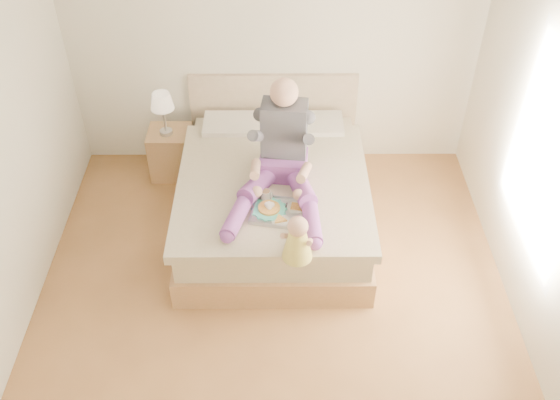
{
  "coord_description": "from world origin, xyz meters",
  "views": [
    {
      "loc": [
        0.04,
        -3.38,
        4.11
      ],
      "look_at": [
        0.06,
        0.53,
        0.7
      ],
      "focal_mm": 40.0,
      "sensor_mm": 36.0,
      "label": 1
    }
  ],
  "objects_px": {
    "bed": "(273,192)",
    "baby": "(298,240)",
    "adult": "(282,158)",
    "tray": "(280,210)",
    "nightstand": "(172,153)"
  },
  "relations": [
    {
      "from": "adult",
      "to": "baby",
      "type": "relative_size",
      "value": 3.06
    },
    {
      "from": "tray",
      "to": "baby",
      "type": "bearing_deg",
      "value": -63.85
    },
    {
      "from": "nightstand",
      "to": "adult",
      "type": "distance_m",
      "value": 1.59
    },
    {
      "from": "bed",
      "to": "adult",
      "type": "xyz_separation_m",
      "value": [
        0.08,
        -0.23,
        0.58
      ]
    },
    {
      "from": "adult",
      "to": "baby",
      "type": "height_order",
      "value": "adult"
    },
    {
      "from": "bed",
      "to": "baby",
      "type": "distance_m",
      "value": 1.21
    },
    {
      "from": "tray",
      "to": "baby",
      "type": "relative_size",
      "value": 1.34
    },
    {
      "from": "adult",
      "to": "tray",
      "type": "height_order",
      "value": "adult"
    },
    {
      "from": "bed",
      "to": "tray",
      "type": "distance_m",
      "value": 0.69
    },
    {
      "from": "bed",
      "to": "baby",
      "type": "bearing_deg",
      "value": -80.03
    },
    {
      "from": "adult",
      "to": "baby",
      "type": "xyz_separation_m",
      "value": [
        0.12,
        -0.88,
        -0.12
      ]
    },
    {
      "from": "bed",
      "to": "nightstand",
      "type": "bearing_deg",
      "value": 146.38
    },
    {
      "from": "nightstand",
      "to": "adult",
      "type": "xyz_separation_m",
      "value": [
        1.13,
        -0.92,
        0.63
      ]
    },
    {
      "from": "tray",
      "to": "nightstand",
      "type": "bearing_deg",
      "value": 141.8
    },
    {
      "from": "bed",
      "to": "nightstand",
      "type": "distance_m",
      "value": 1.26
    }
  ]
}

